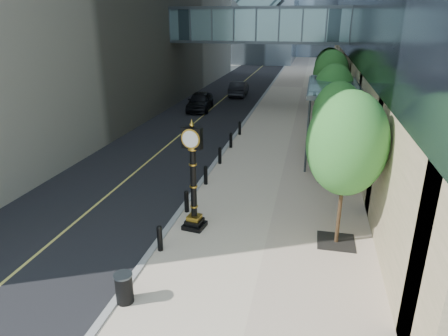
% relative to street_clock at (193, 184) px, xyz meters
% --- Properties ---
extents(ground, '(320.00, 320.00, 0.00)m').
position_rel_street_clock_xyz_m(ground, '(1.96, -2.91, -1.95)').
color(ground, gray).
rests_on(ground, ground).
extents(road, '(8.00, 180.00, 0.02)m').
position_rel_street_clock_xyz_m(road, '(-5.04, 37.09, -1.94)').
color(road, black).
rests_on(road, ground).
extents(sidewalk, '(8.00, 180.00, 0.06)m').
position_rel_street_clock_xyz_m(sidewalk, '(2.96, 37.09, -1.92)').
color(sidewalk, beige).
rests_on(sidewalk, ground).
extents(curb, '(0.25, 180.00, 0.07)m').
position_rel_street_clock_xyz_m(curb, '(-1.04, 37.09, -1.92)').
color(curb, gray).
rests_on(curb, ground).
extents(skywalk, '(17.00, 4.20, 5.80)m').
position_rel_street_clock_xyz_m(skywalk, '(-1.04, 25.09, 5.76)').
color(skywalk, '#44626D').
rests_on(skywalk, ground).
extents(entrance_canopy, '(3.00, 8.00, 4.38)m').
position_rel_street_clock_xyz_m(entrance_canopy, '(5.44, 11.09, 2.24)').
color(entrance_canopy, '#383F44').
rests_on(entrance_canopy, ground).
extents(bollard_row, '(0.20, 16.20, 0.90)m').
position_rel_street_clock_xyz_m(bollard_row, '(-0.74, 6.09, -1.44)').
color(bollard_row, black).
rests_on(bollard_row, sidewalk).
extents(street_trees, '(2.80, 28.74, 5.76)m').
position_rel_street_clock_xyz_m(street_trees, '(5.56, 13.11, 1.83)').
color(street_trees, black).
rests_on(street_trees, sidewalk).
extents(street_clock, '(0.93, 0.93, 4.36)m').
position_rel_street_clock_xyz_m(street_clock, '(0.00, 0.00, 0.00)').
color(street_clock, black).
rests_on(street_clock, sidewalk).
extents(trash_bin, '(0.59, 0.59, 0.90)m').
position_rel_street_clock_xyz_m(trash_bin, '(-0.74, -4.81, -1.44)').
color(trash_bin, black).
rests_on(trash_bin, sidewalk).
extents(pedestrian, '(0.73, 0.57, 1.75)m').
position_rel_street_clock_xyz_m(pedestrian, '(5.44, 8.99, -1.02)').
color(pedestrian, '#A39E96').
rests_on(pedestrian, sidewalk).
extents(car_near, '(2.41, 5.10, 1.69)m').
position_rel_street_clock_xyz_m(car_near, '(-5.90, 21.74, -1.09)').
color(car_near, black).
rests_on(car_near, road).
extents(car_far, '(1.91, 4.93, 1.60)m').
position_rel_street_clock_xyz_m(car_far, '(-3.75, 29.88, -1.13)').
color(car_far, black).
rests_on(car_far, road).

